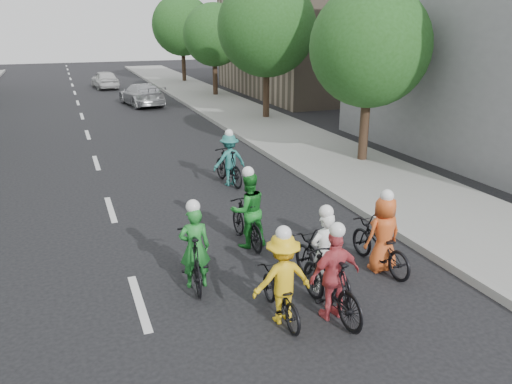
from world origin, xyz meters
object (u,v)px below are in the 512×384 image
cyclist_2 (322,261)px  cyclist_5 (332,281)px  cyclist_6 (248,216)px  cyclist_0 (381,241)px  follow_car_trail (105,79)px  cyclist_1 (194,254)px  cyclist_3 (229,163)px  cyclist_4 (281,285)px  follow_car_lead (142,94)px

cyclist_2 → cyclist_5: size_ratio=1.01×
cyclist_6 → cyclist_0: bearing=133.2°
cyclist_6 → follow_car_trail: bearing=-91.9°
cyclist_1 → cyclist_3: (2.54, 5.64, 0.06)m
cyclist_4 → cyclist_5: (0.84, -0.21, 0.02)m
cyclist_5 → follow_car_trail: size_ratio=0.48×
cyclist_5 → cyclist_6: cyclist_6 is taller
cyclist_0 → cyclist_5: (-1.75, -1.15, 0.05)m
follow_car_lead → cyclist_4: bearing=78.3°
cyclist_3 → cyclist_6: size_ratio=1.03×
cyclist_1 → cyclist_4: 1.97m
cyclist_3 → cyclist_0: bearing=92.5°
cyclist_5 → cyclist_2: bearing=-110.7°
follow_car_lead → follow_car_trail: (-1.31, 9.26, 0.01)m
cyclist_2 → cyclist_3: size_ratio=1.00×
cyclist_5 → cyclist_3: bearing=-98.4°
cyclist_1 → cyclist_2: (2.15, -1.01, -0.06)m
cyclist_2 → cyclist_4: bearing=25.9°
cyclist_2 → follow_car_lead: bearing=-95.8°
cyclist_1 → cyclist_3: size_ratio=0.97×
cyclist_6 → follow_car_trail: cyclist_6 is taller
cyclist_0 → cyclist_2: size_ratio=0.98×
cyclist_4 → follow_car_lead: cyclist_4 is taller
cyclist_3 → cyclist_5: 7.55m
cyclist_5 → follow_car_lead: 24.15m
cyclist_1 → follow_car_lead: 22.41m
cyclist_5 → cyclist_6: (-0.34, 3.18, 0.05)m
cyclist_4 → cyclist_1: bearing=-56.6°
cyclist_3 → follow_car_trail: (-1.35, 25.89, -0.01)m
cyclist_0 → cyclist_3: size_ratio=0.98×
cyclist_1 → cyclist_2: 2.38m
cyclist_4 → cyclist_3: bearing=-100.2°
cyclist_6 → cyclist_5: bearing=93.4°
follow_car_lead → cyclist_1: bearing=75.3°
cyclist_5 → cyclist_0: bearing=-150.0°
cyclist_4 → follow_car_trail: cyclist_4 is taller
cyclist_0 → cyclist_5: bearing=30.1°
cyclist_1 → cyclist_2: cyclist_1 is taller
cyclist_5 → follow_car_lead: (0.61, 24.14, 0.01)m
cyclist_0 → cyclist_2: bearing=7.6°
cyclist_4 → cyclist_5: size_ratio=0.91×
cyclist_3 → follow_car_lead: size_ratio=0.42×
cyclist_3 → cyclist_4: size_ratio=1.11×
cyclist_3 → follow_car_lead: 16.63m
cyclist_5 → follow_car_trail: bearing=-92.2°
cyclist_0 → follow_car_lead: (-1.14, 22.99, 0.06)m
follow_car_trail → follow_car_lead: bearing=92.2°
cyclist_0 → cyclist_5: cyclist_5 is taller
cyclist_0 → cyclist_5: size_ratio=0.99×
cyclist_6 → follow_car_lead: cyclist_6 is taller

